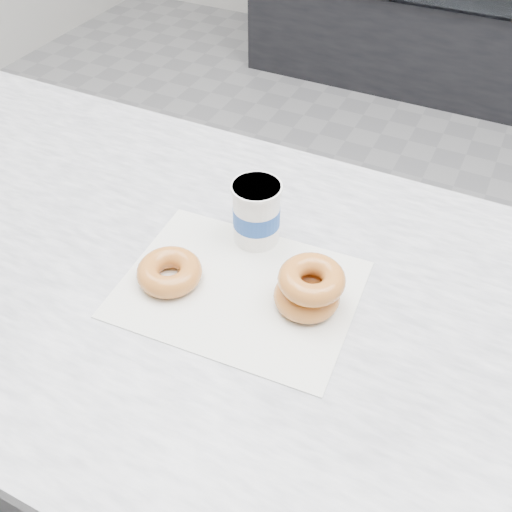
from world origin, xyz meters
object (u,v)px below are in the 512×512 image
Objects in this scene: coffee_cup at (256,213)px; donut_stack at (309,288)px; counter at (254,446)px; donut_single at (169,272)px.

donut_stack is at bearing -19.56° from coffee_cup.
donut_single is at bearing -166.91° from counter.
donut_single is at bearing -100.36° from coffee_cup.
donut_stack is (0.20, 0.05, 0.02)m from donut_single.
donut_single is 0.74× the size of donut_stack.
coffee_cup reaches higher than donut_single.
counter is at bearing 13.09° from donut_single.
coffee_cup is (0.07, 0.14, 0.03)m from donut_single.
counter is 0.52m from coffee_cup.
donut_single is 0.16m from coffee_cup.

